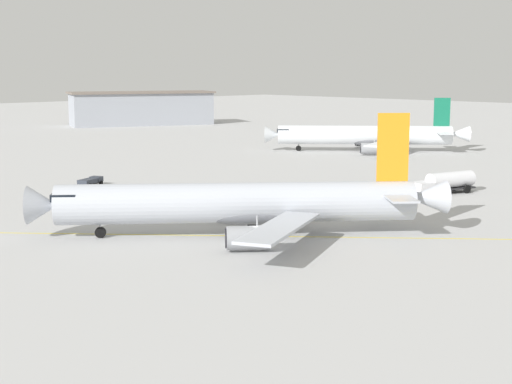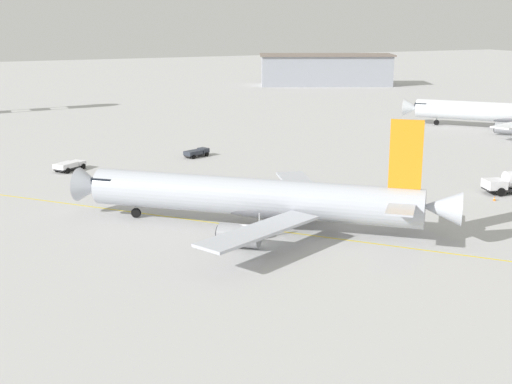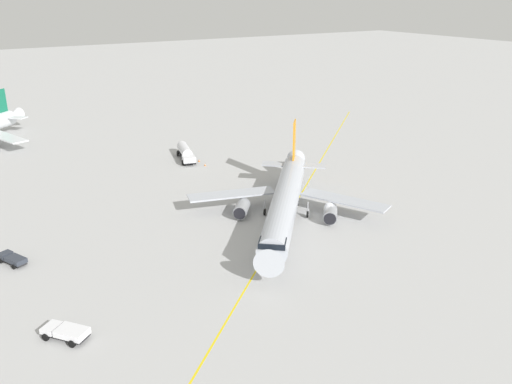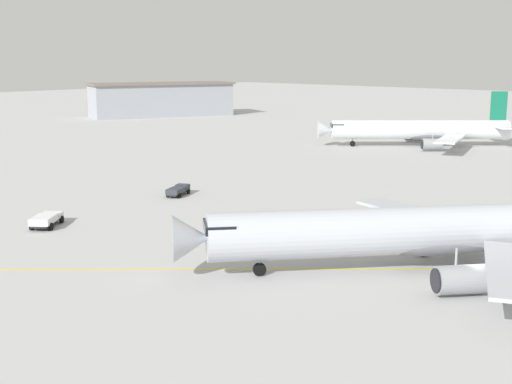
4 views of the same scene
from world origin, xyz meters
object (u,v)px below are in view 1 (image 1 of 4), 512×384
(airliner_secondary, at_px, (367,136))
(baggage_truck_truck, at_px, (91,181))
(safety_cone_near, at_px, (429,198))
(safety_cone_mid, at_px, (444,196))
(airliner_main, at_px, (242,204))
(fuel_tanker_truck, at_px, (445,182))

(airliner_secondary, bearing_deg, baggage_truck_truck, 48.53)
(safety_cone_near, bearing_deg, airliner_secondary, 135.26)
(airliner_secondary, relative_size, safety_cone_near, 59.19)
(airliner_secondary, bearing_deg, safety_cone_mid, 95.47)
(airliner_main, xyz_separation_m, fuel_tanker_truck, (0.10, 37.22, -1.59))
(airliner_secondary, xyz_separation_m, fuel_tanker_truck, (39.68, -34.63, -1.55))
(safety_cone_near, height_order, safety_cone_mid, same)
(airliner_main, relative_size, airliner_secondary, 1.05)
(airliner_secondary, height_order, baggage_truck_truck, airliner_secondary)
(baggage_truck_truck, bearing_deg, airliner_main, -124.70)
(airliner_secondary, distance_m, baggage_truck_truck, 65.10)
(fuel_tanker_truck, relative_size, safety_cone_near, 18.41)
(airliner_secondary, relative_size, safety_cone_mid, 59.19)
(airliner_secondary, bearing_deg, safety_cone_near, 92.98)
(safety_cone_near, bearing_deg, fuel_tanker_truck, 103.51)
(fuel_tanker_truck, distance_m, safety_cone_mid, 3.62)
(airliner_main, xyz_separation_m, baggage_truck_truck, (-38.65, 6.81, -2.46))
(airliner_main, relative_size, safety_cone_mid, 62.36)
(airliner_main, height_order, airliner_secondary, airliner_main)
(fuel_tanker_truck, bearing_deg, safety_cone_near, 28.36)
(fuel_tanker_truck, bearing_deg, airliner_main, 14.69)
(baggage_truck_truck, bearing_deg, safety_cone_mid, -80.50)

